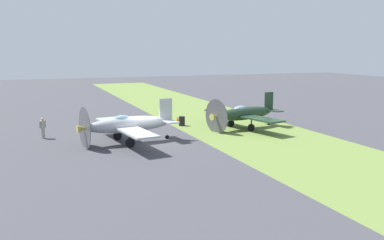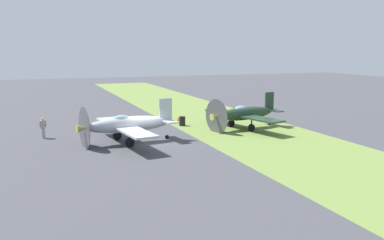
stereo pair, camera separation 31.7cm
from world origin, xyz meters
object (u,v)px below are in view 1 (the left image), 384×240
object	(u,v)px
airplane_wingman	(244,114)
runway_marker_cone	(177,119)
ground_crew_chief	(43,128)
fuel_drum	(182,121)
airplane_lead	(127,125)

from	to	relation	value
airplane_wingman	runway_marker_cone	world-z (taller)	airplane_wingman
ground_crew_chief	runway_marker_cone	bearing A→B (deg)	166.33
ground_crew_chief	fuel_drum	xyz separation A→B (m)	(1.52, -12.78, -0.46)
airplane_lead	runway_marker_cone	world-z (taller)	airplane_lead
ground_crew_chief	fuel_drum	bearing A→B (deg)	155.02
airplane_wingman	runway_marker_cone	xyz separation A→B (m)	(6.32, 4.36, -1.20)
airplane_wingman	fuel_drum	distance (m)	6.07
airplane_lead	airplane_wingman	size ratio (longest dim) A/B	1.04
airplane_lead	fuel_drum	xyz separation A→B (m)	(5.86, -6.63, -1.03)
airplane_lead	runway_marker_cone	size ratio (longest dim) A/B	22.61
airplane_wingman	fuel_drum	bearing A→B (deg)	40.50
airplane_lead	airplane_wingman	world-z (taller)	airplane_lead
airplane_wingman	ground_crew_chief	bearing A→B (deg)	69.81
ground_crew_chief	fuel_drum	size ratio (longest dim) A/B	1.92
airplane_wingman	fuel_drum	size ratio (longest dim) A/B	10.60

